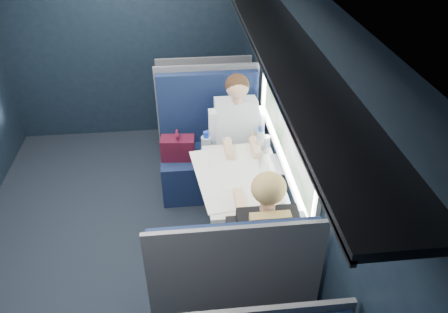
{
  "coord_description": "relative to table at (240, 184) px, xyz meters",
  "views": [
    {
      "loc": [
        0.6,
        -2.85,
        2.9
      ],
      "look_at": [
        0.9,
        0.0,
        0.95
      ],
      "focal_mm": 35.0,
      "sensor_mm": 36.0,
      "label": 1
    }
  ],
  "objects": [
    {
      "name": "ground",
      "position": [
        -1.03,
        0.0,
        -0.67
      ],
      "size": [
        2.8,
        4.2,
        0.01
      ],
      "primitive_type": "cube",
      "color": "black"
    },
    {
      "name": "room_shell",
      "position": [
        -1.01,
        0.0,
        0.81
      ],
      "size": [
        3.0,
        4.4,
        2.4
      ],
      "color": "black",
      "rests_on": "ground"
    },
    {
      "name": "table",
      "position": [
        0.0,
        0.0,
        0.0
      ],
      "size": [
        0.62,
        1.0,
        0.74
      ],
      "color": "#54565E",
      "rests_on": "ground"
    },
    {
      "name": "seat_bay_near",
      "position": [
        -0.19,
        0.87,
        -0.24
      ],
      "size": [
        1.04,
        0.62,
        1.26
      ],
      "color": "#0B1534",
      "rests_on": "ground"
    },
    {
      "name": "seat_bay_far",
      "position": [
        -0.18,
        -0.87,
        -0.25
      ],
      "size": [
        1.04,
        0.62,
        1.26
      ],
      "color": "#0B1534",
      "rests_on": "ground"
    },
    {
      "name": "seat_row_front",
      "position": [
        -0.18,
        1.8,
        -0.25
      ],
      "size": [
        1.04,
        0.51,
        1.16
      ],
      "color": "#0B1534",
      "rests_on": "ground"
    },
    {
      "name": "man",
      "position": [
        0.07,
        0.7,
        0.06
      ],
      "size": [
        0.53,
        0.56,
        1.32
      ],
      "color": "black",
      "rests_on": "ground"
    },
    {
      "name": "woman",
      "position": [
        0.07,
        -0.71,
        0.06
      ],
      "size": [
        0.53,
        0.56,
        1.32
      ],
      "color": "black",
      "rests_on": "ground"
    },
    {
      "name": "papers",
      "position": [
        -0.05,
        0.02,
        0.08
      ],
      "size": [
        0.7,
        0.93,
        0.01
      ],
      "primitive_type": "cube",
      "rotation": [
        0.0,
        0.0,
        0.13
      ],
      "color": "white",
      "rests_on": "table"
    },
    {
      "name": "laptop",
      "position": [
        0.35,
        0.13,
        0.14
      ],
      "size": [
        0.24,
        0.31,
        0.23
      ],
      "color": "silver",
      "rests_on": "table"
    },
    {
      "name": "bottle_small",
      "position": [
        0.23,
        0.39,
        0.18
      ],
      "size": [
        0.07,
        0.07,
        0.23
      ],
      "color": "silver",
      "rests_on": "table"
    },
    {
      "name": "cup",
      "position": [
        0.3,
        0.44,
        0.13
      ],
      "size": [
        0.08,
        0.08,
        0.1
      ],
      "primitive_type": "cylinder",
      "color": "white",
      "rests_on": "table"
    }
  ]
}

